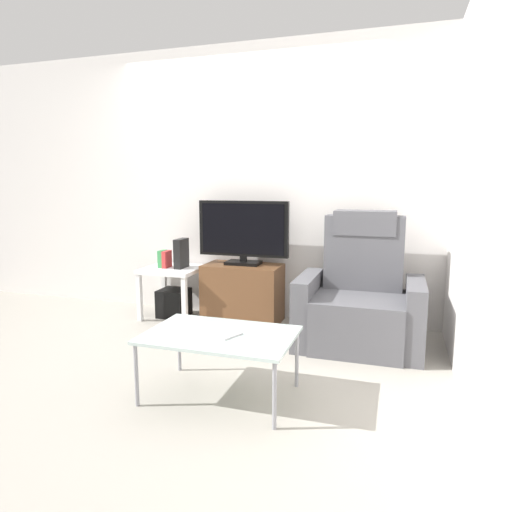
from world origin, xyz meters
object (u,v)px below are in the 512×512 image
subwoofer_box (174,303)px  tv_stand (243,293)px  side_table (173,275)px  game_console (181,253)px  coffee_table (220,337)px  book_leftmost (163,259)px  recliner_armchair (360,300)px  cell_phone (230,335)px  book_middle (167,259)px  television (243,231)px

subwoofer_box → tv_stand: bearing=4.4°
side_table → game_console: bearing=6.3°
coffee_table → subwoofer_box: bearing=127.0°
side_table → book_leftmost: bearing=-168.7°
tv_stand → subwoofer_box: size_ratio=2.67×
book_leftmost → side_table: bearing=11.3°
recliner_armchair → game_console: size_ratio=3.80×
tv_stand → book_leftmost: bearing=-174.7°
tv_stand → cell_phone: (0.46, -1.52, 0.13)m
recliner_armchair → coffee_table: size_ratio=1.20×
book_middle → cell_phone: book_middle is taller
tv_stand → cell_phone: size_ratio=4.82×
tv_stand → book_middle: bearing=-174.4°
recliner_armchair → book_leftmost: recliner_armchair is taller
game_console → coffee_table: bearing=-55.5°
recliner_armchair → coffee_table: 1.41m
book_leftmost → game_console: 0.20m
game_console → subwoofer_box: bearing=-173.7°
side_table → coffee_table: size_ratio=0.60×
subwoofer_box → book_leftmost: 0.45m
recliner_armchair → side_table: (-1.82, 0.24, 0.04)m
tv_stand → game_console: size_ratio=2.54×
tv_stand → game_console: bearing=-175.9°
side_table → book_leftmost: 0.19m
cell_phone → side_table: bearing=152.4°
tv_stand → recliner_armchair: bearing=-14.6°
side_table → cell_phone: bearing=-51.7°
tv_stand → cell_phone: tv_stand is taller
book_middle → coffee_table: size_ratio=0.18×
tv_stand → side_table: size_ratio=1.34×
cell_phone → subwoofer_box: bearing=152.4°
tv_stand → television: 0.59m
side_table → game_console: game_console is taller
side_table → coffee_table: (1.08, -1.44, -0.04)m
recliner_armchair → book_leftmost: (-1.92, 0.22, 0.20)m
book_leftmost → cell_phone: 1.93m
recliner_armchair → side_table: size_ratio=2.00×
game_console → coffee_table: size_ratio=0.32×
subwoofer_box → coffee_table: (1.08, -1.44, 0.24)m
cell_phone → recliner_armchair: bearing=86.0°
book_middle → book_leftmost: bearing=180.0°
recliner_armchair → book_middle: 1.89m
recliner_armchair → book_middle: size_ratio=6.60×
side_table → coffee_table: side_table is taller
recliner_armchair → game_console: (-1.73, 0.25, 0.26)m
television → book_leftmost: bearing=-173.4°
television → book_leftmost: (-0.80, -0.09, -0.29)m
game_console → cell_phone: (1.07, -1.48, -0.23)m
side_table → book_middle: (-0.05, -0.02, 0.16)m
book_leftmost → cell_phone: size_ratio=1.12×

